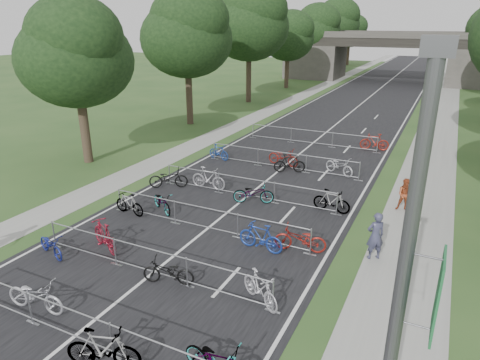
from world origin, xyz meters
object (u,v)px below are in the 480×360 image
object	(u,v)px
pedestrian_a	(375,236)
lamppost	(395,347)
pedestrian_b	(406,195)
overpass_bridge	(392,57)

from	to	relation	value
pedestrian_a	lamppost	bearing A→B (deg)	63.93
pedestrian_a	pedestrian_b	distance (m)	5.09
lamppost	overpass_bridge	bearing A→B (deg)	97.53
lamppost	pedestrian_b	distance (m)	15.29
pedestrian_a	pedestrian_b	xyz separation A→B (m)	(0.53, 5.06, -0.15)
overpass_bridge	pedestrian_a	bearing A→B (deg)	-82.72
overpass_bridge	pedestrian_a	distance (m)	53.71
lamppost	pedestrian_b	xyz separation A→B (m)	(-1.00, 14.85, -3.50)
overpass_bridge	pedestrian_a	world-z (taller)	overpass_bridge
lamppost	pedestrian_b	world-z (taller)	lamppost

